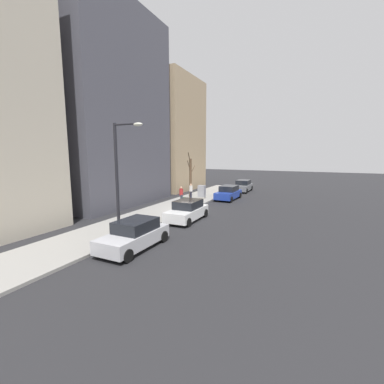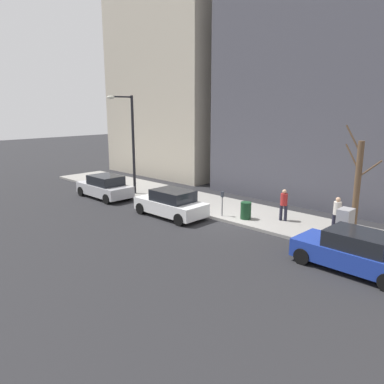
# 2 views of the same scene
# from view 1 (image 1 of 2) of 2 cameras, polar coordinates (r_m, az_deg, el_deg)

# --- Properties ---
(ground_plane) EXTENTS (120.00, 120.00, 0.00)m
(ground_plane) POSITION_cam_1_polar(r_m,az_deg,el_deg) (22.40, -0.63, -4.33)
(ground_plane) COLOR #232326
(sidewalk) EXTENTS (4.00, 36.00, 0.15)m
(sidewalk) POSITION_cam_1_polar(r_m,az_deg,el_deg) (23.31, -5.06, -3.66)
(sidewalk) COLOR gray
(sidewalk) RESTS_ON ground
(parked_car_grey) EXTENTS (1.98, 4.23, 1.52)m
(parked_car_grey) POSITION_cam_1_polar(r_m,az_deg,el_deg) (34.84, 11.26, 1.33)
(parked_car_grey) COLOR slate
(parked_car_grey) RESTS_ON ground
(parked_car_blue) EXTENTS (2.04, 4.25, 1.52)m
(parked_car_blue) POSITION_cam_1_polar(r_m,az_deg,el_deg) (28.38, 8.10, -0.18)
(parked_car_blue) COLOR #1E389E
(parked_car_blue) RESTS_ON ground
(parked_car_white) EXTENTS (1.94, 4.21, 1.52)m
(parked_car_white) POSITION_cam_1_polar(r_m,az_deg,el_deg) (19.29, -1.07, -4.18)
(parked_car_white) COLOR white
(parked_car_white) RESTS_ON ground
(parked_car_silver) EXTENTS (1.95, 4.21, 1.52)m
(parked_car_silver) POSITION_cam_1_polar(r_m,az_deg,el_deg) (14.03, -12.67, -9.26)
(parked_car_silver) COLOR #B7B7BC
(parked_car_silver) RESTS_ON ground
(parking_meter) EXTENTS (0.14, 0.10, 1.35)m
(parking_meter) POSITION_cam_1_polar(r_m,az_deg,el_deg) (21.96, -2.27, -1.99)
(parking_meter) COLOR slate
(parking_meter) RESTS_ON sidewalk
(utility_box) EXTENTS (0.83, 0.61, 1.43)m
(utility_box) POSITION_cam_1_polar(r_m,az_deg,el_deg) (27.94, 2.16, -0.01)
(utility_box) COLOR #A8A399
(utility_box) RESTS_ON sidewalk
(streetlamp) EXTENTS (1.97, 0.32, 6.50)m
(streetlamp) POSITION_cam_1_polar(r_m,az_deg,el_deg) (15.06, -15.66, 4.57)
(streetlamp) COLOR black
(streetlamp) RESTS_ON sidewalk
(bare_tree) EXTENTS (0.28, 1.73, 5.00)m
(bare_tree) POSITION_cam_1_polar(r_m,az_deg,el_deg) (28.20, -0.33, 3.27)
(bare_tree) COLOR brown
(bare_tree) RESTS_ON sidewalk
(trash_bin) EXTENTS (0.56, 0.56, 0.90)m
(trash_bin) POSITION_cam_1_polar(r_m,az_deg,el_deg) (23.31, -1.84, -2.32)
(trash_bin) COLOR #14381E
(trash_bin) RESTS_ON sidewalk
(pedestrian_near_meter) EXTENTS (0.36, 0.39, 1.66)m
(pedestrian_near_meter) POSITION_cam_1_polar(r_m,az_deg,el_deg) (27.60, -0.24, 0.39)
(pedestrian_near_meter) COLOR #1E1E2D
(pedestrian_near_meter) RESTS_ON sidewalk
(pedestrian_midblock) EXTENTS (0.36, 0.39, 1.66)m
(pedestrian_midblock) POSITION_cam_1_polar(r_m,az_deg,el_deg) (25.12, -2.41, -0.42)
(pedestrian_midblock) COLOR #1E1E2D
(pedestrian_midblock) RESTS_ON sidewalk
(office_tower_left) EXTENTS (9.55, 9.55, 15.23)m
(office_tower_left) POSITION_cam_1_polar(r_m,az_deg,el_deg) (37.74, -6.60, 12.43)
(office_tower_left) COLOR tan
(office_tower_left) RESTS_ON ground
(office_block_center) EXTENTS (12.09, 12.09, 18.47)m
(office_block_center) POSITION_cam_1_polar(r_m,az_deg,el_deg) (29.33, -22.04, 16.25)
(office_block_center) COLOR #4C4C56
(office_block_center) RESTS_ON ground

